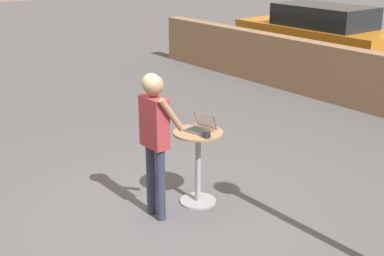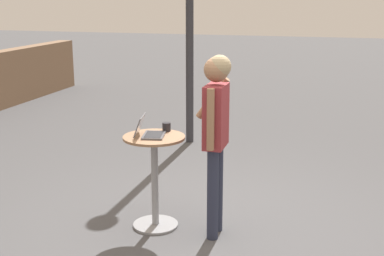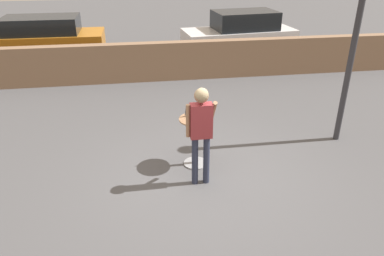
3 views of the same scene
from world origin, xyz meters
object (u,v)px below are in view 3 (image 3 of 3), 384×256
laptop (195,115)px  parked_car_further_down (241,32)px  street_lamp (359,16)px  cafe_table (196,137)px  coffee_mug (209,117)px  parked_car_near_street (38,40)px  standing_person (201,124)px

laptop → parked_car_further_down: size_ratio=0.08×
parked_car_further_down → street_lamp: size_ratio=1.10×
cafe_table → coffee_mug: bearing=-13.3°
coffee_mug → street_lamp: 3.38m
cafe_table → coffee_mug: 0.48m
coffee_mug → parked_car_further_down: size_ratio=0.03×
cafe_table → parked_car_further_down: (3.00, 7.77, 0.21)m
laptop → coffee_mug: size_ratio=3.01×
coffee_mug → parked_car_further_down: 8.31m
cafe_table → parked_car_near_street: size_ratio=0.21×
cafe_table → street_lamp: bearing=9.8°
laptop → street_lamp: bearing=8.9°
standing_person → parked_car_near_street: bearing=117.7°
cafe_table → street_lamp: size_ratio=0.24×
laptop → parked_car_further_down: parked_car_further_down is taller
laptop → standing_person: size_ratio=0.20×
laptop → parked_car_further_down: 8.29m
cafe_table → laptop: (-0.01, 0.05, 0.42)m
parked_car_near_street → street_lamp: (7.39, -6.85, 1.74)m
cafe_table → standing_person: 0.84m
cafe_table → standing_person: size_ratio=0.54×
coffee_mug → street_lamp: street_lamp is taller
laptop → parked_car_near_street: parked_car_near_street is taller
parked_car_near_street → street_lamp: size_ratio=1.14×
street_lamp → parked_car_near_street: bearing=137.2°
coffee_mug → parked_car_further_down: parked_car_further_down is taller
cafe_table → standing_person: bearing=-91.8°
standing_person → street_lamp: (3.18, 1.18, 1.44)m
parked_car_further_down → coffee_mug: bearing=-109.5°
parked_car_further_down → street_lamp: (0.16, -7.22, 1.79)m
cafe_table → standing_person: (-0.02, -0.63, 0.56)m
cafe_table → street_lamp: 3.78m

